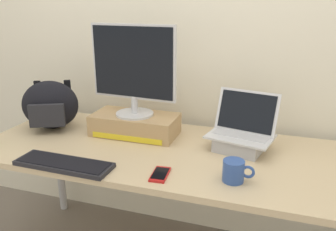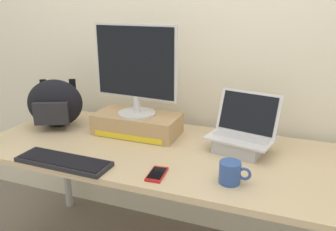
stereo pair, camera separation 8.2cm
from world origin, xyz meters
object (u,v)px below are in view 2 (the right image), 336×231
(open_laptop, at_px, (242,139))
(external_keyboard, at_px, (64,161))
(toner_box_yellow, at_px, (137,124))
(coffee_mug, at_px, (231,173))
(desktop_monitor, at_px, (135,69))
(messenger_backpack, at_px, (55,104))
(cell_phone, at_px, (157,174))

(open_laptop, height_order, external_keyboard, open_laptop)
(toner_box_yellow, relative_size, coffee_mug, 3.58)
(desktop_monitor, distance_m, external_keyboard, 0.61)
(messenger_backpack, xyz_separation_m, coffee_mug, (1.10, -0.30, -0.09))
(messenger_backpack, height_order, coffee_mug, messenger_backpack)
(toner_box_yellow, height_order, messenger_backpack, messenger_backpack)
(coffee_mug, bearing_deg, toner_box_yellow, 148.63)
(external_keyboard, bearing_deg, coffee_mug, 8.78)
(messenger_backpack, relative_size, cell_phone, 2.65)
(open_laptop, xyz_separation_m, external_keyboard, (-0.74, -0.44, -0.05))
(open_laptop, distance_m, cell_phone, 0.49)
(external_keyboard, relative_size, cell_phone, 3.30)
(toner_box_yellow, bearing_deg, coffee_mug, -31.37)
(desktop_monitor, relative_size, external_keyboard, 1.07)
(cell_phone, bearing_deg, toner_box_yellow, 120.53)
(toner_box_yellow, distance_m, external_keyboard, 0.49)
(desktop_monitor, distance_m, messenger_backpack, 0.55)
(open_laptop, bearing_deg, messenger_backpack, -165.47)
(coffee_mug, relative_size, cell_phone, 0.95)
(toner_box_yellow, height_order, open_laptop, open_laptop)
(desktop_monitor, bearing_deg, cell_phone, -50.22)
(cell_phone, bearing_deg, desktop_monitor, 120.62)
(messenger_backpack, height_order, cell_phone, messenger_backpack)
(open_laptop, distance_m, external_keyboard, 0.86)
(messenger_backpack, relative_size, coffee_mug, 2.78)
(desktop_monitor, height_order, cell_phone, desktop_monitor)
(toner_box_yellow, height_order, coffee_mug, toner_box_yellow)
(desktop_monitor, bearing_deg, messenger_backpack, -168.48)
(toner_box_yellow, relative_size, external_keyboard, 1.03)
(cell_phone, bearing_deg, coffee_mug, 4.42)
(desktop_monitor, distance_m, open_laptop, 0.66)
(coffee_mug, bearing_deg, open_laptop, 92.25)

